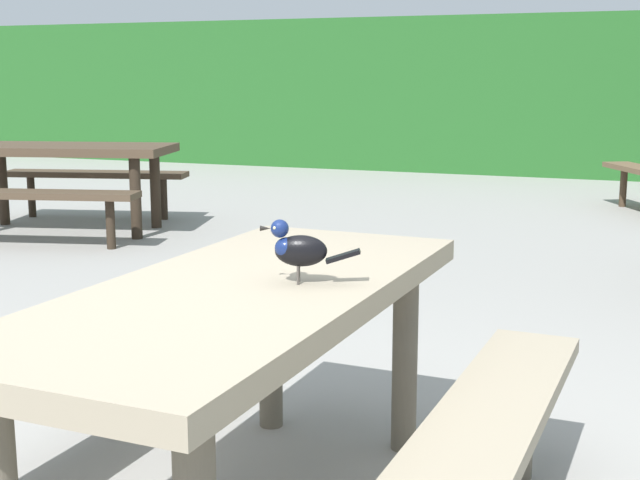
{
  "coord_description": "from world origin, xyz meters",
  "views": [
    {
      "loc": [
        1.12,
        -1.96,
        1.33
      ],
      "look_at": [
        0.19,
        0.43,
        0.84
      ],
      "focal_mm": 48.96,
      "sensor_mm": 36.0,
      "label": 1
    }
  ],
  "objects": [
    {
      "name": "picnic_table_mid_right",
      "position": [
        -3.57,
        4.15,
        0.56
      ],
      "size": [
        2.07,
        2.05,
        0.74
      ],
      "color": "#473828",
      "rests_on": "ground"
    },
    {
      "name": "hedge_wall",
      "position": [
        0.0,
        10.35,
        1.05
      ],
      "size": [
        28.0,
        1.41,
        2.09
      ],
      "primitive_type": "cube",
      "color": "#235B23",
      "rests_on": "ground"
    },
    {
      "name": "bird_grackle",
      "position": [
        0.18,
        0.28,
        0.84
      ],
      "size": [
        0.28,
        0.12,
        0.18
      ],
      "color": "black",
      "rests_on": "picnic_table_foreground"
    },
    {
      "name": "picnic_table_foreground",
      "position": [
        0.04,
        0.21,
        0.56
      ],
      "size": [
        1.75,
        1.83,
        0.74
      ],
      "color": "gray",
      "rests_on": "ground"
    }
  ]
}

